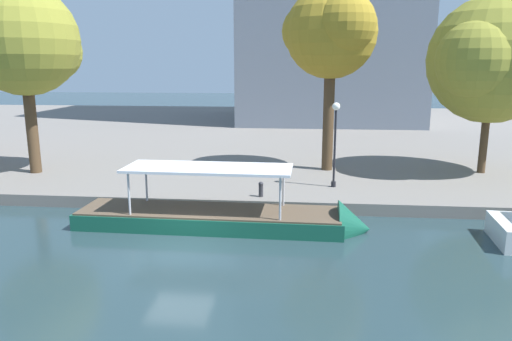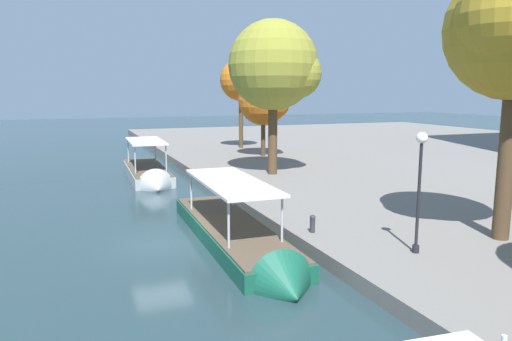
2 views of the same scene
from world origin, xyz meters
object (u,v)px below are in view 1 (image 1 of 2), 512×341
object	(u,v)px
tree_1	(25,41)
tree_3	(490,62)
lamp_post	(335,133)
tree_0	(330,32)
tour_boat_1	(234,221)
mooring_bollard_0	(261,189)

from	to	relation	value
tree_1	tree_3	distance (m)	27.83
lamp_post	tree_0	xyz separation A→B (m)	(-0.22, 4.28, 5.60)
tour_boat_1	tree_3	distance (m)	18.67
lamp_post	tree_0	distance (m)	7.05
tour_boat_1	mooring_bollard_0	xyz separation A→B (m)	(0.97, 3.10, 0.73)
mooring_bollard_0	tree_0	distance (m)	11.17
tour_boat_1	mooring_bollard_0	distance (m)	3.33
tree_3	lamp_post	bearing A→B (deg)	-154.67
tree_1	tree_3	world-z (taller)	tree_1
lamp_post	tree_0	world-z (taller)	tree_0
tree_1	tour_boat_1	bearing A→B (deg)	-29.04
tree_0	mooring_bollard_0	bearing A→B (deg)	-118.23
lamp_post	tree_3	distance (m)	10.98
tree_3	tree_1	bearing A→B (deg)	-175.04
tree_0	tree_3	world-z (taller)	tree_0
tour_boat_1	tree_1	xyz separation A→B (m)	(-13.59, 7.55, 8.30)
mooring_bollard_0	tree_1	bearing A→B (deg)	163.02
tour_boat_1	mooring_bollard_0	bearing A→B (deg)	73.91
lamp_post	tour_boat_1	bearing A→B (deg)	-130.88
tour_boat_1	mooring_bollard_0	world-z (taller)	tour_boat_1
mooring_bollard_0	tree_0	world-z (taller)	tree_0
tree_0	tree_3	xyz separation A→B (m)	(9.53, 0.13, -1.78)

